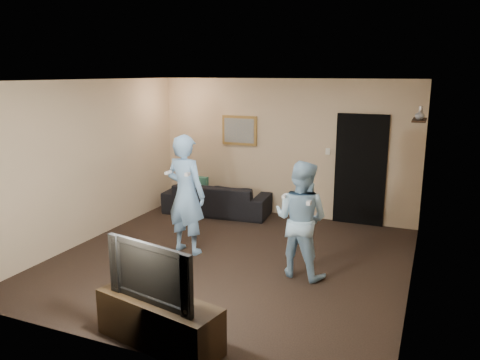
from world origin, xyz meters
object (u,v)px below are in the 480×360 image
at_px(sofa, 217,199).
at_px(tv_console, 159,321).
at_px(television, 157,270).
at_px(wii_player_left, 186,194).
at_px(wii_player_right, 301,219).

distance_m(sofa, tv_console, 4.56).
distance_m(sofa, television, 4.58).
height_order(sofa, television, television).
xyz_separation_m(television, wii_player_left, (-0.98, 2.33, 0.11)).
bearing_deg(television, wii_player_right, 80.33).
bearing_deg(television, wii_player_left, 124.37).
bearing_deg(sofa, television, 103.02).
bearing_deg(wii_player_left, tv_console, -67.14).
relative_size(sofa, wii_player_left, 1.13).
height_order(wii_player_left, wii_player_right, wii_player_left).
bearing_deg(television, sofa, 119.74).
relative_size(tv_console, wii_player_left, 0.75).
xyz_separation_m(tv_console, wii_player_right, (0.85, 2.18, 0.54)).
bearing_deg(tv_console, television, 0.00).
xyz_separation_m(sofa, television, (1.43, -4.33, 0.51)).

